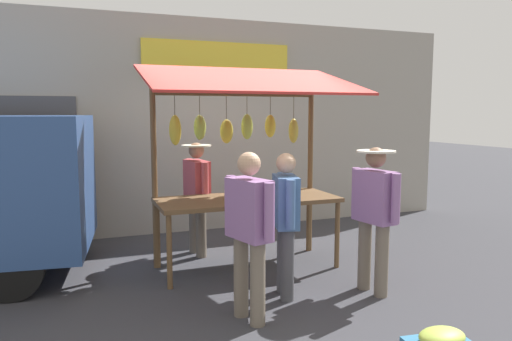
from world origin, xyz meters
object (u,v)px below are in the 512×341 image
object	(u,v)px
market_stall	(247,144)
shopper_in_grey_tee	(374,209)
shopper_in_striped_shirt	(249,225)
shopper_with_ponytail	(286,216)
vendor_with_sunhat	(197,190)

from	to	relation	value
market_stall	shopper_in_grey_tee	xyz separation A→B (m)	(-0.96, 1.31, -0.63)
market_stall	shopper_in_striped_shirt	size ratio (longest dim) A/B	1.59
shopper_in_striped_shirt	shopper_in_grey_tee	bearing A→B (deg)	-98.91
shopper_in_grey_tee	shopper_with_ponytail	size ratio (longest dim) A/B	1.03
shopper_in_striped_shirt	shopper_with_ponytail	bearing A→B (deg)	-68.54
shopper_in_grey_tee	shopper_with_ponytail	world-z (taller)	shopper_in_grey_tee
market_stall	shopper_with_ponytail	size ratio (longest dim) A/B	1.66
shopper_in_striped_shirt	shopper_in_grey_tee	distance (m)	1.48
market_stall	shopper_in_grey_tee	bearing A→B (deg)	126.19
vendor_with_sunhat	shopper_with_ponytail	distance (m)	1.84
vendor_with_sunhat	shopper_with_ponytail	world-z (taller)	vendor_with_sunhat
vendor_with_sunhat	shopper_in_grey_tee	bearing A→B (deg)	27.35
vendor_with_sunhat	shopper_in_grey_tee	distance (m)	2.46
market_stall	shopper_with_ponytail	bearing A→B (deg)	92.49
market_stall	shopper_with_ponytail	xyz separation A→B (m)	(-0.05, 1.07, -0.68)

